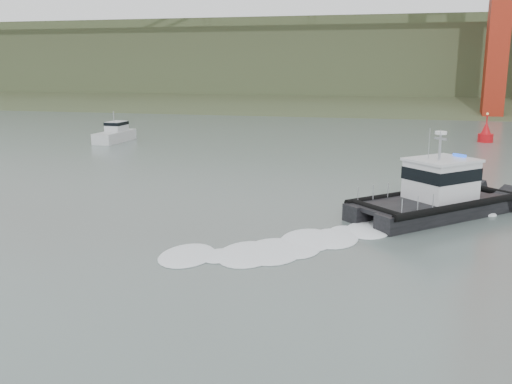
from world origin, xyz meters
TOP-DOWN VIEW (x-y plane):
  - ground at (0.00, 0.00)m, footprint 400.00×400.00m
  - headlands at (0.00, 125.50)m, footprint 500.00×105.36m
  - patrol_boat at (6.47, 13.31)m, footprint 9.46×9.42m
  - motorboat at (-25.08, 37.11)m, footprint 2.18×6.09m
  - nav_buoy at (13.39, 46.23)m, footprint 1.58×1.58m

SIDE VIEW (x-z plane):
  - ground at x=0.00m, z-range 0.00..0.00m
  - motorboat at x=-25.08m, z-range -0.83..2.49m
  - nav_buoy at x=13.39m, z-range -0.78..2.52m
  - patrol_boat at x=6.47m, z-range -1.19..3.57m
  - headlands at x=0.00m, z-range -6.52..20.61m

